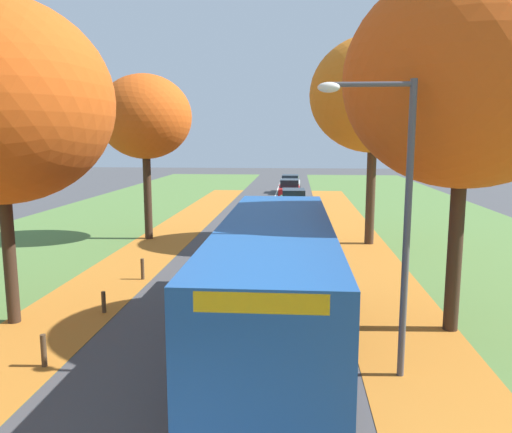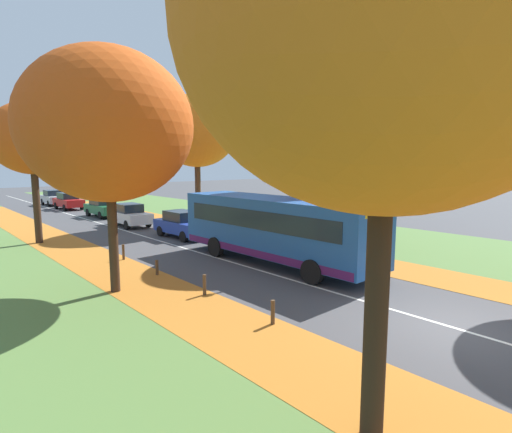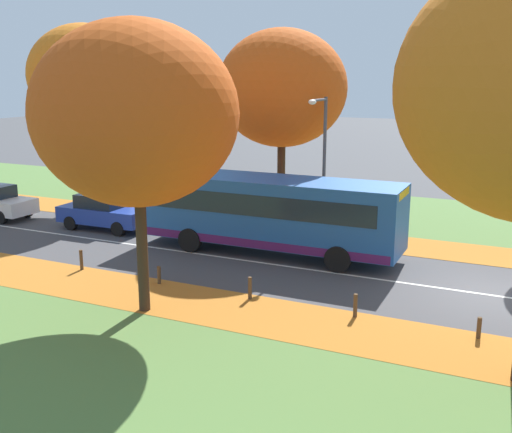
# 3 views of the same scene
# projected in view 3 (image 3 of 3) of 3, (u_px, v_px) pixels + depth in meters

# --- Properties ---
(ground_plane) EXTENTS (160.00, 160.00, 0.00)m
(ground_plane) POSITION_uv_depth(u_px,v_px,m) (492.00, 295.00, 19.06)
(ground_plane) COLOR #424244
(leaf_litter_left) EXTENTS (2.80, 60.00, 0.00)m
(leaf_litter_left) POSITION_uv_depth(u_px,v_px,m) (51.00, 277.00, 20.77)
(leaf_litter_left) COLOR #B26B23
(leaf_litter_left) RESTS_ON grass_verge_left
(grass_verge_right) EXTENTS (12.00, 90.00, 0.01)m
(grass_verge_right) POSITION_uv_depth(u_px,v_px,m) (143.00, 194.00, 35.41)
(grass_verge_right) COLOR #517538
(grass_verge_right) RESTS_ON ground
(leaf_litter_right) EXTENTS (2.80, 60.00, 0.00)m
(leaf_litter_right) POSITION_uv_depth(u_px,v_px,m) (189.00, 221.00, 28.88)
(leaf_litter_right) COLOR #B26B23
(leaf_litter_right) RESTS_ON grass_verge_right
(road_centre_line) EXTENTS (0.12, 80.00, 0.01)m
(road_centre_line) POSITION_uv_depth(u_px,v_px,m) (24.00, 229.00, 27.30)
(road_centre_line) COLOR silver
(road_centre_line) RESTS_ON ground
(tree_left_near) EXTENTS (5.75, 5.75, 8.38)m
(tree_left_near) POSITION_uv_depth(u_px,v_px,m) (136.00, 114.00, 16.55)
(tree_left_near) COLOR #382619
(tree_left_near) RESTS_ON ground
(tree_right_near) EXTENTS (5.83, 5.83, 8.90)m
(tree_right_near) POSITION_uv_depth(u_px,v_px,m) (282.00, 88.00, 26.74)
(tree_right_near) COLOR #382619
(tree_right_near) RESTS_ON ground
(tree_right_mid) EXTENTS (5.77, 5.77, 9.42)m
(tree_right_mid) POSITION_uv_depth(u_px,v_px,m) (86.00, 76.00, 30.47)
(tree_right_mid) COLOR #422D1E
(tree_right_mid) RESTS_ON ground
(bollard_second) EXTENTS (0.12, 0.12, 0.59)m
(bollard_second) POSITION_uv_depth(u_px,v_px,m) (479.00, 328.00, 15.87)
(bollard_second) COLOR #4C3823
(bollard_second) RESTS_ON ground
(bollard_third) EXTENTS (0.12, 0.12, 0.71)m
(bollard_third) POSITION_uv_depth(u_px,v_px,m) (355.00, 306.00, 17.25)
(bollard_third) COLOR #4C3823
(bollard_third) RESTS_ON ground
(bollard_fourth) EXTENTS (0.12, 0.12, 0.73)m
(bollard_fourth) POSITION_uv_depth(u_px,v_px,m) (250.00, 288.00, 18.64)
(bollard_fourth) COLOR #4C3823
(bollard_fourth) RESTS_ON ground
(bollard_fifth) EXTENTS (0.12, 0.12, 0.62)m
(bollard_fifth) POSITION_uv_depth(u_px,v_px,m) (159.00, 275.00, 20.04)
(bollard_fifth) COLOR #4C3823
(bollard_fifth) RESTS_ON ground
(bollard_sixth) EXTENTS (0.12, 0.12, 0.75)m
(bollard_sixth) POSITION_uv_depth(u_px,v_px,m) (81.00, 260.00, 21.48)
(bollard_sixth) COLOR #4C3823
(bollard_sixth) RESTS_ON ground
(streetlamp_right) EXTENTS (1.89, 0.28, 6.00)m
(streetlamp_right) POSITION_uv_depth(u_px,v_px,m) (322.00, 154.00, 24.35)
(streetlamp_right) COLOR #47474C
(streetlamp_right) RESTS_ON ground
(bus) EXTENTS (2.71, 10.41, 2.98)m
(bus) POSITION_uv_depth(u_px,v_px,m) (269.00, 211.00, 23.31)
(bus) COLOR #1E5199
(bus) RESTS_ON ground
(car_blue_lead) EXTENTS (1.85, 4.24, 1.62)m
(car_blue_lead) POSITION_uv_depth(u_px,v_px,m) (104.00, 211.00, 27.18)
(car_blue_lead) COLOR #233D9E
(car_blue_lead) RESTS_ON ground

